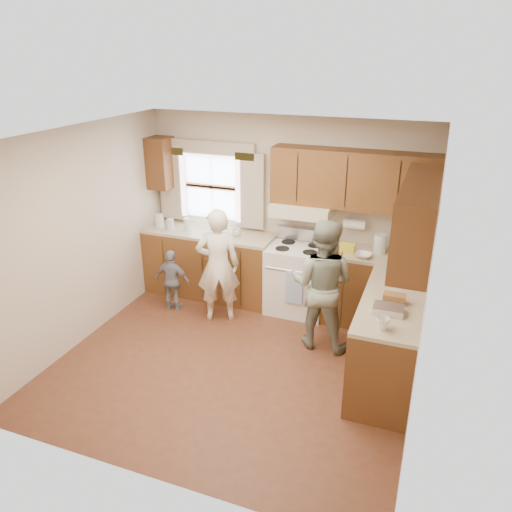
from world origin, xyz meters
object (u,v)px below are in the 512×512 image
at_px(child, 172,281).
at_px(stove, 298,278).
at_px(woman_right, 322,284).
at_px(woman_left, 218,266).

bearing_deg(child, stove, -162.19).
xyz_separation_m(stove, woman_right, (0.48, -0.73, 0.31)).
bearing_deg(stove, woman_left, -146.33).
distance_m(stove, woman_right, 0.93).
relative_size(woman_left, woman_right, 0.96).
distance_m(stove, woman_left, 1.09).
distance_m(woman_left, child, 0.74).
relative_size(stove, woman_left, 0.72).
relative_size(woman_left, child, 1.76).
relative_size(woman_right, child, 1.84).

